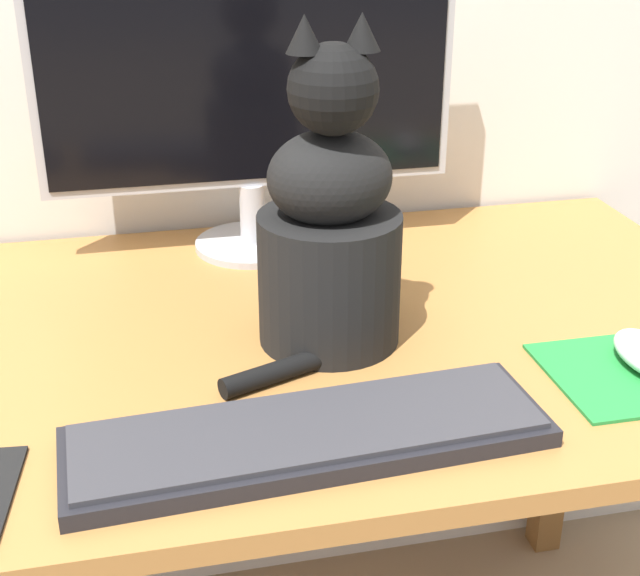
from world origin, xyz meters
TOP-DOWN VIEW (x-y plane):
  - desk at (0.00, 0.00)m, footprint 1.16×0.72m
  - monitor at (-0.03, 0.27)m, footprint 0.58×0.17m
  - keyboard at (-0.05, -0.25)m, footprint 0.47×0.16m
  - mousepad_right at (0.33, -0.19)m, footprint 0.19×0.17m
  - cat at (0.02, -0.04)m, footprint 0.23×0.20m

SIDE VIEW (x-z plane):
  - desk at x=0.00m, z-range 0.25..0.96m
  - mousepad_right at x=0.33m, z-range 0.71..0.71m
  - keyboard at x=-0.05m, z-range 0.71..0.73m
  - cat at x=0.02m, z-range 0.66..1.03m
  - monitor at x=-0.03m, z-range 0.73..1.16m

